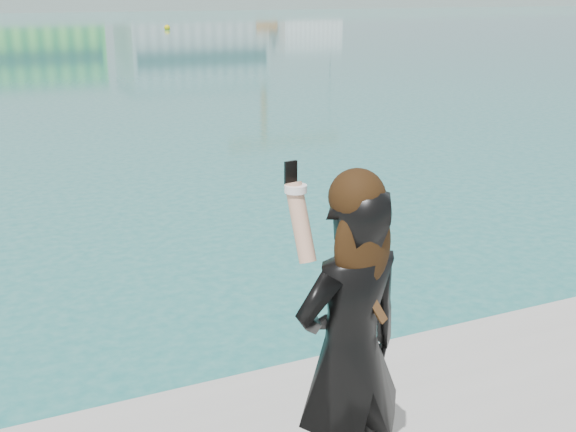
% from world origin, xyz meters
% --- Properties ---
extents(buoy_near, '(0.50, 0.50, 0.50)m').
position_xyz_m(buoy_near, '(16.22, 58.57, 0.00)').
color(buoy_near, '#DCC10B').
rests_on(buoy_near, ground).
extents(woman, '(0.66, 0.48, 1.78)m').
position_xyz_m(woman, '(0.47, -0.43, 1.70)').
color(woman, black).
rests_on(woman, near_quay).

